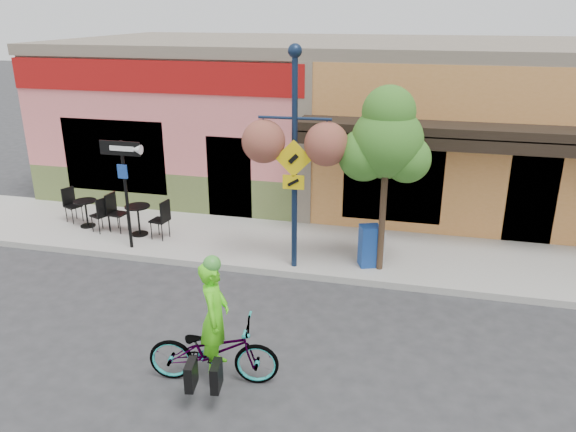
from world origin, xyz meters
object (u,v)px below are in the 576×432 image
object	(u,v)px
building	(364,116)
cyclist_rider	(215,331)
bicycle	(213,351)
one_way_sign	(126,196)
lamp_post	(295,162)
newspaper_box_blue	(369,246)
street_tree	(385,181)
newspaper_box_grey	(375,247)

from	to	relation	value
building	cyclist_rider	xyz separation A→B (m)	(-0.93, -10.66, -1.38)
bicycle	one_way_sign	world-z (taller)	one_way_sign
bicycle	one_way_sign	bearing A→B (deg)	32.44
one_way_sign	lamp_post	bearing A→B (deg)	-0.67
newspaper_box_blue	street_tree	distance (m)	1.53
street_tree	newspaper_box_grey	bearing A→B (deg)	126.30
cyclist_rider	newspaper_box_grey	bearing A→B (deg)	-32.81
bicycle	lamp_post	bearing A→B (deg)	-13.76
cyclist_rider	newspaper_box_grey	xyz separation A→B (m)	(1.95, 4.44, -0.32)
newspaper_box_grey	street_tree	distance (m)	1.57
lamp_post	one_way_sign	bearing A→B (deg)	176.02
one_way_sign	newspaper_box_blue	world-z (taller)	one_way_sign
building	newspaper_box_blue	size ratio (longest dim) A/B	20.07
newspaper_box_blue	building	bearing A→B (deg)	76.81
newspaper_box_grey	lamp_post	bearing A→B (deg)	-179.01
building	street_tree	size ratio (longest dim) A/B	4.65
bicycle	lamp_post	xyz separation A→B (m)	(0.33, 3.97, 1.94)
one_way_sign	cyclist_rider	bearing A→B (deg)	-47.66
building	one_way_sign	world-z (taller)	building
newspaper_box_blue	street_tree	bearing A→B (deg)	-46.69
building	cyclist_rider	size ratio (longest dim) A/B	10.48
lamp_post	street_tree	xyz separation A→B (m)	(1.80, 0.29, -0.36)
lamp_post	newspaper_box_grey	size ratio (longest dim) A/B	5.75
one_way_sign	bicycle	bearing A→B (deg)	-48.06
building	newspaper_box_blue	bearing A→B (deg)	-81.78
building	cyclist_rider	world-z (taller)	building
building	newspaper_box_blue	xyz separation A→B (m)	(0.91, -6.28, -1.65)
newspaper_box_grey	street_tree	bearing A→B (deg)	-68.20
street_tree	bicycle	bearing A→B (deg)	-116.57
street_tree	one_way_sign	bearing A→B (deg)	-177.87
newspaper_box_grey	newspaper_box_blue	bearing A→B (deg)	-168.09
cyclist_rider	bicycle	bearing A→B (deg)	80.95
lamp_post	cyclist_rider	bearing A→B (deg)	-96.84
one_way_sign	newspaper_box_blue	size ratio (longest dim) A/B	2.78
one_way_sign	newspaper_box_grey	distance (m)	5.66
one_way_sign	street_tree	world-z (taller)	street_tree
newspaper_box_grey	bicycle	bearing A→B (deg)	-128.80
building	newspaper_box_grey	distance (m)	6.53
bicycle	newspaper_box_blue	bearing A→B (deg)	-32.35
bicycle	lamp_post	size ratio (longest dim) A/B	0.43
lamp_post	newspaper_box_blue	xyz separation A→B (m)	(1.56, 0.41, -1.86)
newspaper_box_grey	street_tree	world-z (taller)	street_tree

